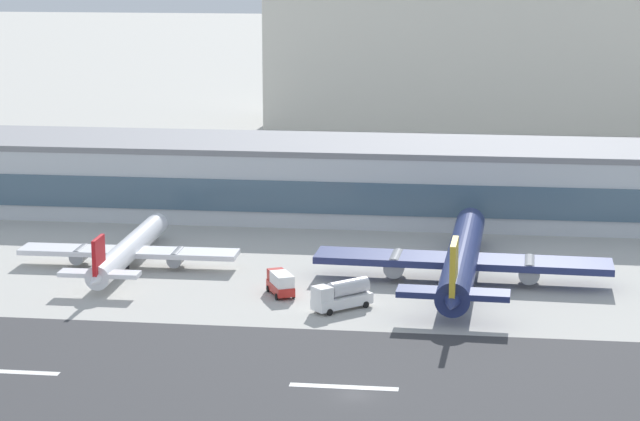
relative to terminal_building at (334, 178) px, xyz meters
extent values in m
plane|color=#B2AFA8|center=(12.71, -88.61, -6.58)|extent=(1400.00, 1400.00, 0.00)
cube|color=#38383A|center=(12.71, -86.41, -6.54)|extent=(800.00, 39.75, 0.08)
cube|color=white|center=(-27.01, -86.41, -6.49)|extent=(12.00, 1.20, 0.01)
cube|color=white|center=(11.25, -86.41, -6.49)|extent=(12.00, 1.20, 0.01)
cube|color=silver|center=(0.00, 0.06, -0.50)|extent=(193.74, 23.17, 12.15)
cube|color=#476075|center=(0.00, -11.68, -1.11)|extent=(187.93, 0.30, 5.47)
cube|color=gray|center=(0.00, 0.06, 6.07)|extent=(195.68, 23.41, 1.00)
cube|color=beige|center=(33.54, 113.11, 11.71)|extent=(127.16, 29.13, 36.58)
cylinder|color=white|center=(-26.25, -38.91, -3.93)|extent=(3.80, 34.19, 3.42)
sphere|color=white|center=(-26.44, -21.84, -3.93)|extent=(3.24, 3.24, 3.24)
cone|color=white|center=(-26.05, -55.99, -3.93)|extent=(3.14, 6.18, 3.07)
cube|color=white|center=(-26.24, -39.59, -4.27)|extent=(32.99, 5.50, 0.75)
cylinder|color=gray|center=(-18.83, -39.51, -4.87)|extent=(2.27, 4.81, 2.22)
cylinder|color=gray|center=(-33.65, -39.68, -4.87)|extent=(2.27, 4.81, 2.22)
cube|color=white|center=(-26.07, -54.62, -3.59)|extent=(11.23, 2.94, 0.60)
cube|color=red|center=(-26.07, -54.62, -1.20)|extent=(0.60, 4.62, 5.46)
cylinder|color=black|center=(-26.23, -40.62, -6.11)|extent=(0.61, 0.61, 0.94)
cylinder|color=navy|center=(23.37, -40.65, -3.06)|extent=(6.43, 45.62, 4.55)
sphere|color=navy|center=(24.32, -17.93, -3.06)|extent=(4.32, 4.32, 4.32)
cone|color=navy|center=(22.43, -63.37, -3.06)|extent=(4.43, 8.35, 4.09)
cube|color=navy|center=(23.34, -41.56, -3.51)|extent=(42.45, 8.56, 1.00)
cylinder|color=gray|center=(32.82, -41.95, -4.31)|extent=(3.22, 6.48, 2.96)
cylinder|color=gray|center=(13.85, -41.17, -4.31)|extent=(3.22, 6.48, 2.96)
cube|color=navy|center=(22.51, -61.55, -2.60)|extent=(14.49, 4.34, 0.80)
cube|color=gold|center=(22.51, -61.55, 0.58)|extent=(0.98, 6.16, 7.28)
cylinder|color=black|center=(23.28, -42.92, -5.95)|extent=(0.82, 0.82, 1.25)
cube|color=#B2231E|center=(-1.32, -51.66, -5.53)|extent=(4.78, 6.45, 1.20)
cube|color=silver|center=(-1.00, -52.31, -4.13)|extent=(3.96, 4.89, 1.60)
cube|color=#B2231E|center=(-2.26, -49.72, -4.18)|extent=(2.72, 2.48, 1.50)
cylinder|color=black|center=(-1.15, -49.25, -6.13)|extent=(0.64, 0.93, 0.90)
cylinder|color=black|center=(-3.31, -50.30, -6.13)|extent=(0.64, 0.93, 0.90)
cylinder|color=black|center=(0.68, -53.03, -6.13)|extent=(0.64, 0.93, 0.90)
cylinder|color=black|center=(-1.48, -54.08, -6.13)|extent=(0.64, 0.93, 0.90)
cube|color=white|center=(7.84, -57.31, -5.43)|extent=(8.01, 7.68, 1.40)
cylinder|color=silver|center=(8.59, -56.62, -3.68)|extent=(5.67, 5.47, 2.10)
cube|color=white|center=(5.47, -59.50, -3.83)|extent=(3.12, 3.14, 1.80)
cylinder|color=black|center=(4.77, -58.38, -6.13)|extent=(0.85, 0.82, 0.90)
cylinder|color=black|center=(6.54, -60.29, -6.13)|extent=(0.85, 0.82, 0.90)
cylinder|color=black|center=(9.14, -54.34, -6.13)|extent=(0.85, 0.82, 0.90)
cylinder|color=black|center=(10.91, -56.25, -6.13)|extent=(0.85, 0.82, 0.90)
camera|label=1|loc=(24.96, -213.28, 41.17)|focal=69.34mm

